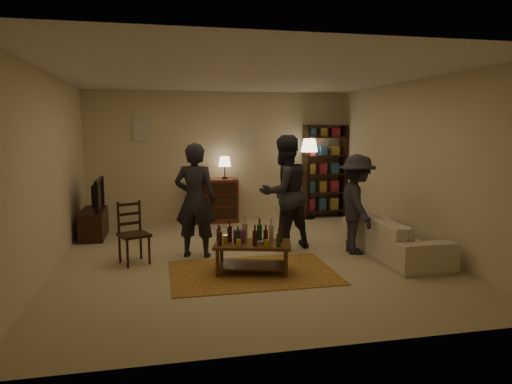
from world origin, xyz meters
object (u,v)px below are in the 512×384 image
object	(u,v)px
tv_stand	(94,216)
person_by_sofa	(357,204)
sofa	(394,236)
coffee_table	(252,245)
floor_lamp	(309,151)
bookshelf	(324,170)
dresser	(213,199)
person_left	(195,200)
dining_chair	(132,231)
person_right	(284,193)

from	to	relation	value
tv_stand	person_by_sofa	size ratio (longest dim) A/B	0.69
tv_stand	sofa	world-z (taller)	tv_stand
coffee_table	floor_lamp	size ratio (longest dim) A/B	0.65
bookshelf	floor_lamp	world-z (taller)	bookshelf
dresser	person_left	world-z (taller)	person_left
floor_lamp	sofa	world-z (taller)	floor_lamp
floor_lamp	person_by_sofa	size ratio (longest dim) A/B	1.12
dresser	bookshelf	size ratio (longest dim) A/B	0.67
sofa	dresser	bearing A→B (deg)	37.54
floor_lamp	person_left	xyz separation A→B (m)	(-2.62, -2.47, -0.60)
dresser	bookshelf	world-z (taller)	bookshelf
person_by_sofa	dining_chair	bearing A→B (deg)	93.61
dining_chair	floor_lamp	distance (m)	4.51
coffee_table	person_left	world-z (taller)	person_left
sofa	person_right	distance (m)	1.81
coffee_table	person_left	distance (m)	1.27
person_left	sofa	bearing A→B (deg)	-172.14
tv_stand	sofa	size ratio (longest dim) A/B	0.51
dresser	person_by_sofa	size ratio (longest dim) A/B	0.88
coffee_table	person_left	xyz separation A→B (m)	(-0.67, 0.96, 0.48)
coffee_table	person_by_sofa	xyz separation A→B (m)	(1.79, 0.64, 0.39)
sofa	person_left	bearing A→B (deg)	78.85
coffee_table	floor_lamp	bearing A→B (deg)	60.38
coffee_table	dining_chair	xyz separation A→B (m)	(-1.59, 0.82, 0.09)
dining_chair	tv_stand	distance (m)	1.92
coffee_table	bookshelf	size ratio (longest dim) A/B	0.56
floor_lamp	person_right	bearing A→B (deg)	-117.32
dining_chair	dresser	bearing A→B (deg)	37.22
dresser	person_by_sofa	world-z (taller)	person_by_sofa
bookshelf	person_left	distance (m)	3.98
person_right	dining_chair	bearing A→B (deg)	-13.84
dining_chair	person_right	world-z (taller)	person_right
tv_stand	person_by_sofa	bearing A→B (deg)	-25.04
coffee_table	sofa	size ratio (longest dim) A/B	0.54
bookshelf	person_left	size ratio (longest dim) A/B	1.17
dining_chair	floor_lamp	world-z (taller)	floor_lamp
dresser	person_left	bearing A→B (deg)	-102.71
person_by_sofa	person_left	bearing A→B (deg)	89.19
coffee_table	sofa	xyz separation A→B (m)	(2.29, 0.38, -0.08)
dining_chair	dresser	distance (m)	3.06
sofa	dining_chair	bearing A→B (deg)	83.53
bookshelf	person_by_sofa	bearing A→B (deg)	-100.60
tv_stand	bookshelf	size ratio (longest dim) A/B	0.52
tv_stand	dresser	world-z (taller)	dresser
floor_lamp	dining_chair	bearing A→B (deg)	-143.62
dining_chair	person_by_sofa	bearing A→B (deg)	-26.58
person_left	person_right	world-z (taller)	person_right
dining_chair	dresser	world-z (taller)	dresser
person_right	tv_stand	bearing A→B (deg)	-46.26
bookshelf	person_by_sofa	distance (m)	2.98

